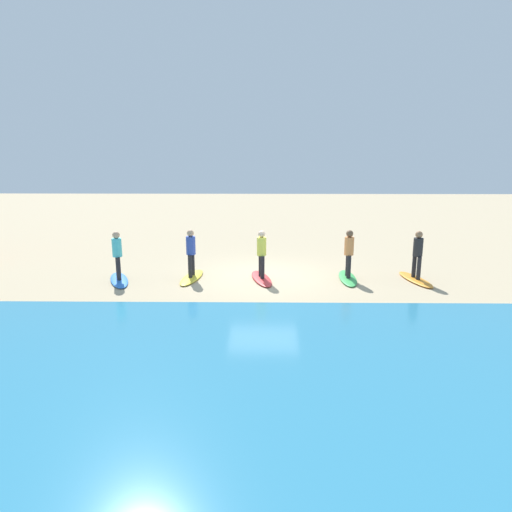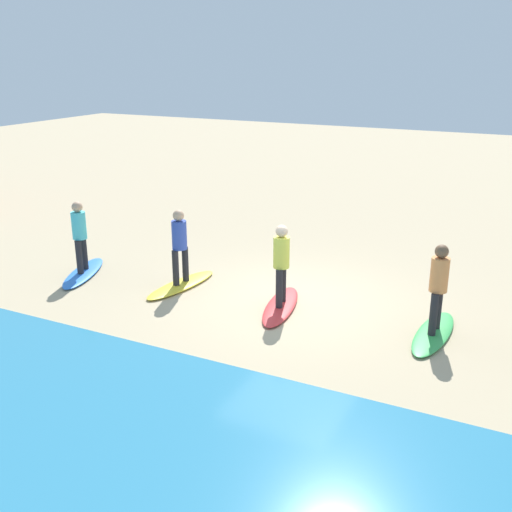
{
  "view_description": "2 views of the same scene",
  "coord_description": "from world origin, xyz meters",
  "px_view_note": "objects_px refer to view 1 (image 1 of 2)",
  "views": [
    {
      "loc": [
        0.04,
        15.94,
        4.48
      ],
      "look_at": [
        0.26,
        0.37,
        0.83
      ],
      "focal_mm": 32.79,
      "sensor_mm": 36.0,
      "label": 1
    },
    {
      "loc": [
        -4.48,
        10.69,
        4.9
      ],
      "look_at": [
        0.3,
        1.05,
        1.27
      ],
      "focal_mm": 42.73,
      "sensor_mm": 36.0,
      "label": 2
    }
  ],
  "objects_px": {
    "surfboard_orange": "(415,279)",
    "surfboard_green": "(348,278)",
    "surfer_orange": "(418,251)",
    "surfboard_red": "(261,278)",
    "surfer_red": "(262,250)",
    "surfer_blue": "(117,252)",
    "surfer_green": "(349,250)",
    "surfboard_blue": "(119,280)",
    "surfer_yellow": "(191,250)",
    "surfboard_yellow": "(192,277)"
  },
  "relations": [
    {
      "from": "surfboard_green",
      "to": "surfboard_yellow",
      "type": "distance_m",
      "value": 5.42
    },
    {
      "from": "surfer_red",
      "to": "surfer_blue",
      "type": "relative_size",
      "value": 1.0
    },
    {
      "from": "surfer_red",
      "to": "surfer_blue",
      "type": "height_order",
      "value": "same"
    },
    {
      "from": "surfboard_green",
      "to": "surfboard_yellow",
      "type": "xyz_separation_m",
      "value": [
        5.42,
        -0.01,
        0.0
      ]
    },
    {
      "from": "surfer_green",
      "to": "surfboard_red",
      "type": "distance_m",
      "value": 3.15
    },
    {
      "from": "surfer_orange",
      "to": "surfer_yellow",
      "type": "bearing_deg",
      "value": -1.13
    },
    {
      "from": "surfer_green",
      "to": "surfboard_yellow",
      "type": "distance_m",
      "value": 5.51
    },
    {
      "from": "surfboard_orange",
      "to": "surfboard_blue",
      "type": "relative_size",
      "value": 1.0
    },
    {
      "from": "surfboard_green",
      "to": "surfboard_blue",
      "type": "relative_size",
      "value": 1.0
    },
    {
      "from": "surfboard_green",
      "to": "surfboard_red",
      "type": "xyz_separation_m",
      "value": [
        2.99,
        0.09,
        0.0
      ]
    },
    {
      "from": "surfer_yellow",
      "to": "surfboard_blue",
      "type": "distance_m",
      "value": 2.66
    },
    {
      "from": "surfer_red",
      "to": "surfer_yellow",
      "type": "distance_m",
      "value": 2.44
    },
    {
      "from": "surfer_orange",
      "to": "surfboard_red",
      "type": "bearing_deg",
      "value": -0.47
    },
    {
      "from": "surfer_green",
      "to": "surfer_red",
      "type": "distance_m",
      "value": 2.99
    },
    {
      "from": "surfer_green",
      "to": "surfer_red",
      "type": "bearing_deg",
      "value": 1.82
    },
    {
      "from": "surfer_red",
      "to": "surfboard_yellow",
      "type": "height_order",
      "value": "surfer_red"
    },
    {
      "from": "surfboard_red",
      "to": "surfboard_yellow",
      "type": "height_order",
      "value": "same"
    },
    {
      "from": "surfboard_green",
      "to": "surfer_blue",
      "type": "height_order",
      "value": "surfer_blue"
    },
    {
      "from": "surfboard_green",
      "to": "surfboard_red",
      "type": "distance_m",
      "value": 2.99
    },
    {
      "from": "surfer_orange",
      "to": "surfboard_yellow",
      "type": "relative_size",
      "value": 0.78
    },
    {
      "from": "surfer_orange",
      "to": "surfer_red",
      "type": "height_order",
      "value": "same"
    },
    {
      "from": "surfboard_green",
      "to": "surfer_red",
      "type": "xyz_separation_m",
      "value": [
        2.99,
        0.09,
        0.99
      ]
    },
    {
      "from": "surfer_red",
      "to": "surfboard_blue",
      "type": "xyz_separation_m",
      "value": [
        4.87,
        0.26,
        -0.99
      ]
    },
    {
      "from": "surfboard_yellow",
      "to": "surfboard_orange",
      "type": "bearing_deg",
      "value": 96.53
    },
    {
      "from": "surfboard_orange",
      "to": "surfer_blue",
      "type": "bearing_deg",
      "value": -99.74
    },
    {
      "from": "surfer_blue",
      "to": "surfboard_red",
      "type": "bearing_deg",
      "value": -176.92
    },
    {
      "from": "surfboard_orange",
      "to": "surfboard_green",
      "type": "distance_m",
      "value": 2.3
    },
    {
      "from": "surfer_blue",
      "to": "surfboard_green",
      "type": "bearing_deg",
      "value": -177.4
    },
    {
      "from": "surfboard_red",
      "to": "surfboard_blue",
      "type": "bearing_deg",
      "value": -98.69
    },
    {
      "from": "surfboard_red",
      "to": "surfboard_yellow",
      "type": "distance_m",
      "value": 2.44
    },
    {
      "from": "surfboard_orange",
      "to": "surfer_orange",
      "type": "bearing_deg",
      "value": 169.02
    },
    {
      "from": "surfer_orange",
      "to": "surfboard_red",
      "type": "height_order",
      "value": "surfer_orange"
    },
    {
      "from": "surfboard_orange",
      "to": "surfer_blue",
      "type": "height_order",
      "value": "surfer_blue"
    },
    {
      "from": "surfer_blue",
      "to": "surfboard_blue",
      "type": "bearing_deg",
      "value": -90.0
    },
    {
      "from": "surfboard_green",
      "to": "surfer_red",
      "type": "height_order",
      "value": "surfer_red"
    },
    {
      "from": "surfer_orange",
      "to": "surfboard_green",
      "type": "bearing_deg",
      "value": -3.44
    },
    {
      "from": "surfer_green",
      "to": "surfer_yellow",
      "type": "bearing_deg",
      "value": -0.15
    },
    {
      "from": "surfer_yellow",
      "to": "surfboard_blue",
      "type": "xyz_separation_m",
      "value": [
        2.44,
        0.37,
        -0.99
      ]
    },
    {
      "from": "surfboard_red",
      "to": "surfer_green",
      "type": "bearing_deg",
      "value": 80.05
    },
    {
      "from": "surfboard_green",
      "to": "surfboard_red",
      "type": "relative_size",
      "value": 1.0
    },
    {
      "from": "surfer_red",
      "to": "surfer_green",
      "type": "bearing_deg",
      "value": -178.18
    },
    {
      "from": "surfboard_blue",
      "to": "surfer_green",
      "type": "bearing_deg",
      "value": 71.42
    },
    {
      "from": "surfer_green",
      "to": "surfboard_blue",
      "type": "height_order",
      "value": "surfer_green"
    },
    {
      "from": "surfboard_blue",
      "to": "surfer_blue",
      "type": "distance_m",
      "value": 0.99
    },
    {
      "from": "surfer_red",
      "to": "surfer_yellow",
      "type": "relative_size",
      "value": 1.0
    },
    {
      "from": "surfboard_orange",
      "to": "surfer_blue",
      "type": "distance_m",
      "value": 10.21
    },
    {
      "from": "surfer_green",
      "to": "surfboard_red",
      "type": "bearing_deg",
      "value": 1.82
    },
    {
      "from": "surfer_yellow",
      "to": "surfer_green",
      "type": "bearing_deg",
      "value": 179.85
    },
    {
      "from": "surfboard_orange",
      "to": "surfer_orange",
      "type": "distance_m",
      "value": 0.99
    },
    {
      "from": "surfer_green",
      "to": "surfboard_red",
      "type": "height_order",
      "value": "surfer_green"
    }
  ]
}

